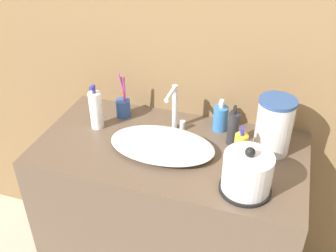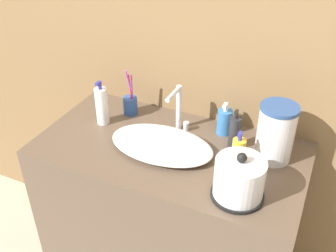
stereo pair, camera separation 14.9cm
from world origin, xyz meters
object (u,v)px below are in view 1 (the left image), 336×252
hand_cream_bottle (240,148)px  toothbrush_cup (123,107)px  lotion_bottle (220,118)px  water_pitcher (274,126)px  faucet (175,107)px  mouthwash_bottle (96,110)px  shampoo_bottle (233,128)px  electric_kettle (247,175)px

hand_cream_bottle → toothbrush_cup: bearing=162.7°
lotion_bottle → water_pitcher: water_pitcher is taller
lotion_bottle → faucet: bearing=-160.9°
toothbrush_cup → hand_cream_bottle: size_ratio=1.41×
mouthwash_bottle → water_pitcher: size_ratio=0.88×
toothbrush_cup → shampoo_bottle: toothbrush_cup is taller
faucet → mouthwash_bottle: size_ratio=1.01×
faucet → mouthwash_bottle: bearing=-166.1°
faucet → water_pitcher: bearing=-3.1°
lotion_bottle → shampoo_bottle: bearing=-52.4°
shampoo_bottle → electric_kettle: bearing=-70.3°
faucet → shampoo_bottle: faucet is taller
electric_kettle → mouthwash_bottle: 0.68m
toothbrush_cup → hand_cream_bottle: bearing=-17.3°
toothbrush_cup → mouthwash_bottle: (-0.07, -0.12, 0.04)m
faucet → hand_cream_bottle: 0.32m
toothbrush_cup → lotion_bottle: (0.43, 0.02, 0.01)m
electric_kettle → toothbrush_cup: 0.67m
toothbrush_cup → water_pitcher: water_pitcher is taller
electric_kettle → lotion_bottle: size_ratio=1.26×
electric_kettle → hand_cream_bottle: size_ratio=1.16×
lotion_bottle → shampoo_bottle: shampoo_bottle is taller
toothbrush_cup → shampoo_bottle: (0.49, -0.06, 0.03)m
faucet → shampoo_bottle: 0.25m
mouthwash_bottle → hand_cream_bottle: mouthwash_bottle is taller
shampoo_bottle → toothbrush_cup: bearing=172.9°
hand_cream_bottle → mouthwash_bottle: bearing=175.1°
shampoo_bottle → mouthwash_bottle: (-0.56, -0.05, 0.01)m
water_pitcher → electric_kettle: bearing=-102.8°
electric_kettle → lotion_bottle: (-0.16, 0.34, -0.01)m
lotion_bottle → hand_cream_bottle: bearing=-59.7°
electric_kettle → hand_cream_bottle: 0.16m
electric_kettle → faucet: bearing=140.2°
shampoo_bottle → water_pitcher: 0.16m
lotion_bottle → mouthwash_bottle: 0.52m
faucet → water_pitcher: water_pitcher is taller
shampoo_bottle → hand_cream_bottle: size_ratio=1.13×
faucet → hand_cream_bottle: bearing=-24.2°
mouthwash_bottle → hand_cream_bottle: size_ratio=1.28×
faucet → hand_cream_bottle: (0.29, -0.13, -0.05)m
lotion_bottle → hand_cream_bottle: size_ratio=0.92×
faucet → electric_kettle: faucet is taller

